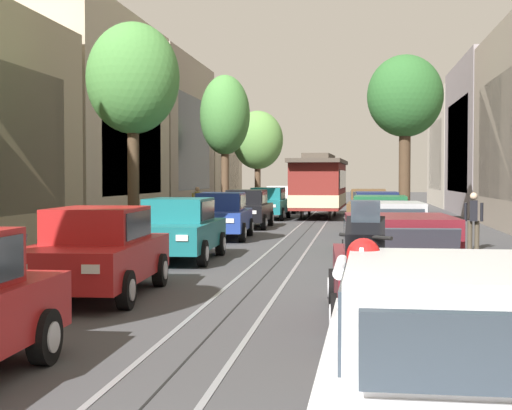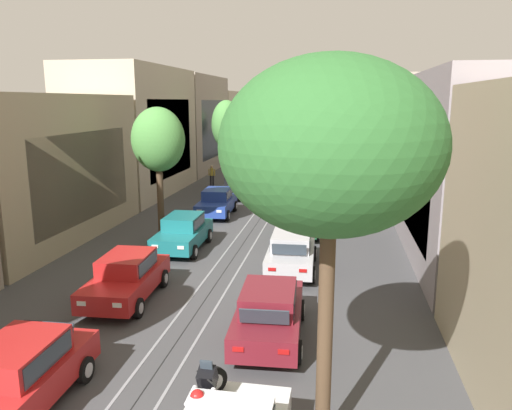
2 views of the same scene
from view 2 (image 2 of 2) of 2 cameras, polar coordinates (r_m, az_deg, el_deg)
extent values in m
plane|color=#424244|center=(30.96, 1.17, -0.57)|extent=(160.00, 160.00, 0.00)
cube|color=gray|center=(35.17, 1.32, 0.96)|extent=(0.08, 70.70, 0.01)
cube|color=gray|center=(35.04, 3.04, 0.90)|extent=(0.08, 70.70, 0.01)
cube|color=black|center=(35.11, 2.18, 0.93)|extent=(0.03, 70.70, 0.01)
cube|color=tan|center=(26.05, -23.56, 3.91)|extent=(4.55, 12.24, 7.03)
cube|color=#2D3842|center=(24.94, -19.13, 3.12)|extent=(0.04, 8.78, 4.22)
cube|color=#BCAD93|center=(37.28, -13.96, 8.28)|extent=(5.72, 12.24, 9.10)
cube|color=#2D3842|center=(36.28, -9.77, 7.65)|extent=(0.04, 8.78, 5.46)
cube|color=gray|center=(48.85, -7.40, 9.28)|extent=(4.44, 12.24, 9.05)
cube|color=#2D3842|center=(48.28, -4.86, 8.77)|extent=(0.04, 8.78, 5.43)
cube|color=#BCAD93|center=(60.98, -3.95, 9.28)|extent=(4.43, 12.24, 7.80)
cube|color=#2D3842|center=(60.53, -1.90, 8.91)|extent=(0.04, 8.78, 4.68)
cube|color=#2D3842|center=(10.26, 27.34, -9.31)|extent=(0.04, 8.78, 4.29)
cube|color=gray|center=(22.49, 23.39, 3.87)|extent=(4.49, 12.24, 7.85)
cube|color=#2D3842|center=(22.11, 17.70, 3.13)|extent=(0.04, 8.78, 4.71)
cube|color=gray|center=(34.70, 18.45, 7.05)|extent=(4.36, 12.24, 8.23)
cube|color=#2D3842|center=(34.47, 14.84, 6.55)|extent=(0.04, 8.78, 4.94)
cube|color=gray|center=(47.13, 16.51, 8.50)|extent=(4.93, 12.24, 8.54)
cube|color=#2D3842|center=(46.92, 13.48, 8.12)|extent=(0.04, 8.78, 5.13)
cube|color=beige|center=(59.59, 15.02, 9.00)|extent=(4.83, 12.24, 8.13)
cube|color=#2D3842|center=(59.43, 12.68, 8.71)|extent=(0.04, 8.78, 4.88)
cube|color=red|center=(12.55, -26.00, -18.21)|extent=(1.86, 4.32, 0.66)
cube|color=red|center=(12.37, -25.88, -15.35)|extent=(1.50, 2.08, 0.60)
cube|color=#2D3842|center=(13.25, -22.93, -13.31)|extent=(1.30, 0.21, 0.45)
cube|color=#2D3842|center=(11.98, -22.81, -15.97)|extent=(0.05, 1.81, 0.47)
cube|color=#B21414|center=(13.85, -18.90, -14.21)|extent=(0.28, 0.04, 0.12)
cube|color=#B21414|center=(14.37, -22.96, -13.54)|extent=(0.28, 0.04, 0.12)
cylinder|color=black|center=(13.26, -19.19, -17.55)|extent=(0.21, 0.64, 0.64)
cylinder|color=silver|center=(13.21, -18.74, -17.63)|extent=(0.02, 0.35, 0.35)
cylinder|color=black|center=(14.11, -25.78, -16.23)|extent=(0.21, 0.64, 0.64)
cylinder|color=silver|center=(14.17, -26.17, -16.14)|extent=(0.02, 0.35, 0.35)
cube|color=red|center=(17.61, -14.76, -8.58)|extent=(2.00, 4.38, 0.66)
cube|color=red|center=(17.53, -14.69, -6.48)|extent=(1.57, 2.13, 0.60)
cube|color=#2D3842|center=(16.81, -15.73, -7.42)|extent=(1.34, 0.28, 0.47)
cube|color=#2D3842|center=(18.59, -13.37, -5.42)|extent=(1.30, 0.26, 0.45)
cube|color=#2D3842|center=(17.28, -12.37, -6.64)|extent=(0.11, 1.81, 0.47)
cube|color=#2D3842|center=(17.82, -16.95, -6.32)|extent=(0.11, 1.81, 0.47)
cube|color=white|center=(15.52, -15.77, -11.10)|extent=(0.28, 0.05, 0.14)
cube|color=#B21414|center=(19.31, -10.89, -6.24)|extent=(0.28, 0.05, 0.12)
cube|color=white|center=(15.96, -19.54, -10.69)|extent=(0.28, 0.05, 0.14)
cube|color=#B21414|center=(19.67, -14.01, -6.05)|extent=(0.28, 0.05, 0.12)
cylinder|color=black|center=(16.27, -13.49, -11.50)|extent=(0.23, 0.65, 0.64)
cylinder|color=silver|center=(16.24, -13.12, -11.54)|extent=(0.04, 0.35, 0.35)
cylinder|color=black|center=(16.94, -19.19, -10.89)|extent=(0.23, 0.65, 0.64)
cylinder|color=silver|center=(16.99, -19.53, -10.85)|extent=(0.04, 0.35, 0.35)
cylinder|color=black|center=(18.61, -10.65, -8.33)|extent=(0.23, 0.65, 0.64)
cylinder|color=silver|center=(18.58, -10.33, -8.36)|extent=(0.04, 0.35, 0.35)
cylinder|color=black|center=(19.20, -15.72, -7.95)|extent=(0.23, 0.65, 0.64)
cylinder|color=silver|center=(19.24, -16.03, -7.92)|extent=(0.04, 0.35, 0.35)
cube|color=#196B70|center=(22.90, -8.44, -3.52)|extent=(1.87, 4.33, 0.66)
cube|color=#196B70|center=(22.88, -8.38, -1.90)|extent=(1.51, 2.09, 0.60)
cube|color=#2D3842|center=(22.11, -9.01, -2.46)|extent=(1.34, 0.24, 0.47)
cube|color=#2D3842|center=(23.99, -7.57, -1.28)|extent=(1.30, 0.22, 0.45)
cube|color=#2D3842|center=(22.68, -6.57, -1.98)|extent=(0.06, 1.81, 0.47)
cube|color=#2D3842|center=(23.10, -10.16, -1.83)|extent=(0.06, 1.81, 0.47)
cube|color=white|center=(20.73, -8.70, -4.89)|extent=(0.28, 0.04, 0.14)
cube|color=#B21414|center=(24.74, -5.77, -2.05)|extent=(0.28, 0.04, 0.12)
cube|color=white|center=(21.08, -11.61, -4.72)|extent=(0.28, 0.04, 0.14)
cube|color=#B21414|center=(25.03, -8.25, -1.95)|extent=(0.28, 0.04, 0.12)
cylinder|color=black|center=(21.52, -7.19, -5.41)|extent=(0.21, 0.64, 0.64)
cylinder|color=silver|center=(21.49, -6.91, -5.43)|extent=(0.03, 0.35, 0.35)
cylinder|color=black|center=(22.05, -11.62, -5.14)|extent=(0.21, 0.64, 0.64)
cylinder|color=silver|center=(22.09, -11.89, -5.12)|extent=(0.03, 0.35, 0.35)
cylinder|color=black|center=(23.99, -5.48, -3.55)|extent=(0.21, 0.64, 0.64)
cylinder|color=silver|center=(23.97, -5.23, -3.56)|extent=(0.03, 0.35, 0.35)
cylinder|color=black|center=(24.47, -9.49, -3.35)|extent=(0.21, 0.64, 0.64)
cylinder|color=silver|center=(24.50, -9.74, -3.34)|extent=(0.03, 0.35, 0.35)
cube|color=#233D93|center=(29.40, -4.56, 0.02)|extent=(2.00, 4.38, 0.66)
cube|color=#233D93|center=(29.42, -4.52, 1.28)|extent=(1.57, 2.13, 0.60)
cube|color=#2D3842|center=(28.62, -4.85, 0.93)|extent=(1.34, 0.28, 0.47)
cube|color=#2D3842|center=(30.56, -4.09, 1.65)|extent=(1.30, 0.26, 0.45)
cube|color=#2D3842|center=(29.28, -3.09, 1.25)|extent=(0.11, 1.81, 0.47)
cube|color=#2D3842|center=(29.57, -5.95, 1.31)|extent=(0.11, 1.81, 0.47)
cube|color=white|center=(27.20, -4.30, -0.74)|extent=(0.28, 0.05, 0.14)
cube|color=#B21414|center=(31.36, -2.80, 0.98)|extent=(0.28, 0.05, 0.12)
cube|color=white|center=(27.43, -6.59, -0.68)|extent=(0.28, 0.05, 0.14)
cube|color=#B21414|center=(31.56, -4.79, 1.02)|extent=(0.28, 0.05, 0.12)
cylinder|color=black|center=(28.03, -3.32, -1.24)|extent=(0.23, 0.65, 0.64)
cylinder|color=silver|center=(28.01, -3.10, -1.25)|extent=(0.04, 0.35, 0.35)
cylinder|color=black|center=(28.39, -6.82, -1.14)|extent=(0.23, 0.65, 0.64)
cylinder|color=silver|center=(28.41, -7.03, -1.13)|extent=(0.04, 0.35, 0.35)
cylinder|color=black|center=(30.60, -2.45, -0.11)|extent=(0.23, 0.65, 0.64)
cylinder|color=silver|center=(30.58, -2.24, -0.12)|extent=(0.04, 0.35, 0.35)
cylinder|color=black|center=(30.92, -5.67, -0.03)|extent=(0.23, 0.65, 0.64)
cylinder|color=silver|center=(30.95, -5.87, -0.03)|extent=(0.04, 0.35, 0.35)
cube|color=black|center=(34.98, -2.17, 1.97)|extent=(1.81, 4.31, 0.66)
cube|color=black|center=(35.02, -2.13, 3.02)|extent=(1.48, 2.07, 0.60)
cube|color=#2D3842|center=(34.21, -2.41, 2.77)|extent=(1.33, 0.23, 0.47)
cube|color=#2D3842|center=(36.17, -1.76, 3.28)|extent=(1.30, 0.20, 0.45)
cube|color=#2D3842|center=(34.88, -0.93, 2.99)|extent=(0.04, 1.81, 0.47)
cube|color=#2D3842|center=(35.17, -3.33, 3.05)|extent=(0.04, 1.81, 0.47)
cube|color=white|center=(32.77, -1.96, 1.46)|extent=(0.28, 0.04, 0.14)
cube|color=#B21414|center=(36.95, -0.66, 2.67)|extent=(0.28, 0.04, 0.12)
cube|color=white|center=(33.00, -3.87, 1.52)|extent=(0.28, 0.04, 0.14)
cube|color=#B21414|center=(37.16, -2.36, 2.71)|extent=(0.28, 0.04, 0.12)
cylinder|color=black|center=(33.59, -1.15, 0.98)|extent=(0.20, 0.64, 0.64)
cylinder|color=silver|center=(33.57, -0.96, 0.98)|extent=(0.02, 0.35, 0.35)
cylinder|color=black|center=(33.94, -4.07, 1.07)|extent=(0.20, 0.64, 0.64)
cylinder|color=silver|center=(33.97, -4.25, 1.08)|extent=(0.02, 0.35, 0.35)
cylinder|color=black|center=(36.17, -0.38, 1.77)|extent=(0.20, 0.64, 0.64)
cylinder|color=silver|center=(36.15, -0.21, 1.77)|extent=(0.02, 0.35, 0.35)
cylinder|color=black|center=(36.50, -3.11, 1.85)|extent=(0.20, 0.64, 0.64)
cylinder|color=silver|center=(36.52, -3.28, 1.85)|extent=(0.02, 0.35, 0.35)
cube|color=#196B70|center=(41.33, -0.15, 3.52)|extent=(1.92, 4.35, 0.66)
cube|color=#196B70|center=(41.39, -0.11, 4.41)|extent=(1.54, 2.11, 0.60)
cube|color=#2D3842|center=(40.58, -0.34, 4.23)|extent=(1.34, 0.26, 0.47)
cube|color=#2D3842|center=(42.55, 0.20, 4.59)|extent=(1.30, 0.24, 0.45)
cube|color=#2D3842|center=(41.25, 0.91, 4.38)|extent=(0.08, 1.81, 0.47)
cube|color=#2D3842|center=(41.54, -1.12, 4.44)|extent=(0.08, 1.81, 0.47)
cube|color=white|center=(39.12, 0.04, 3.18)|extent=(0.28, 0.05, 0.14)
cube|color=#B21414|center=(43.32, 1.14, 4.04)|extent=(0.28, 0.05, 0.12)
cube|color=white|center=(39.34, -1.56, 3.23)|extent=(0.28, 0.05, 0.14)
cube|color=#B21414|center=(43.53, -0.31, 4.08)|extent=(0.28, 0.05, 0.12)
cylinder|color=black|center=(39.93, 0.72, 2.74)|extent=(0.22, 0.65, 0.64)
cylinder|color=silver|center=(39.91, 0.87, 2.73)|extent=(0.03, 0.35, 0.35)
cylinder|color=black|center=(40.28, -1.75, 2.82)|extent=(0.22, 0.65, 0.64)
cylinder|color=silver|center=(40.30, -1.90, 2.82)|extent=(0.03, 0.35, 0.35)
cylinder|color=black|center=(42.52, 1.37, 3.30)|extent=(0.22, 0.65, 0.64)
cylinder|color=silver|center=(42.50, 1.51, 3.30)|extent=(0.03, 0.35, 0.35)
cylinder|color=black|center=(42.85, -0.96, 3.37)|extent=(0.22, 0.65, 0.64)
cylinder|color=silver|center=(42.87, -1.10, 3.37)|extent=(0.03, 0.35, 0.35)
cube|color=silver|center=(47.94, 1.19, 4.68)|extent=(1.84, 4.32, 0.66)
cube|color=silver|center=(48.02, 1.22, 5.45)|extent=(1.50, 2.08, 0.60)
cube|color=#2D3842|center=(47.19, 1.08, 5.31)|extent=(1.33, 0.24, 0.47)
cube|color=#2D3842|center=(49.18, 1.40, 5.58)|extent=(1.30, 0.21, 0.45)
cube|color=#2D3842|center=(47.92, 2.11, 5.43)|extent=(0.05, 1.81, 0.47)
cube|color=#2D3842|center=(48.12, 0.33, 5.47)|extent=(0.05, 1.81, 0.47)
cube|color=white|center=(45.73, 1.52, 4.45)|extent=(0.28, 0.04, 0.14)
cube|color=#B21414|center=(49.99, 2.16, 5.09)|extent=(0.28, 0.04, 0.12)
cube|color=white|center=(45.89, 0.14, 4.48)|extent=(0.28, 0.04, 0.14)
cube|color=#B21414|center=(50.13, 0.89, 5.12)|extent=(0.28, 0.04, 0.12)
cylinder|color=black|center=(46.57, 2.04, 4.05)|extent=(0.21, 0.64, 0.64)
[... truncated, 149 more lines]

